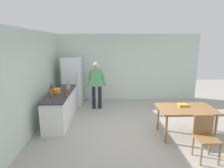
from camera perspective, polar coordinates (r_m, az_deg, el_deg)
ground_plane at (r=5.36m, az=5.13°, el=-13.87°), size 14.00×14.00×0.00m
wall_back at (r=7.85m, az=2.60°, el=5.00°), size 6.40×0.12×2.70m
wall_left at (r=5.43m, az=-23.21°, el=0.59°), size 0.12×5.60×2.70m
kitchen_counter at (r=6.04m, az=-15.10°, el=-6.52°), size 0.64×2.20×0.90m
refrigerator at (r=7.42m, az=-11.84°, el=0.77°), size 0.70×0.67×1.80m
person at (r=6.76m, az=-4.68°, el=0.54°), size 0.70×0.22×1.70m
dining_table at (r=5.19m, az=21.36°, el=-7.54°), size 1.40×0.90×0.75m
chair at (r=4.44m, az=26.22°, el=-13.36°), size 0.42×0.42×0.91m
cooking_pot at (r=5.88m, az=-16.44°, el=-1.94°), size 0.40×0.28×0.12m
utensil_jar at (r=6.17m, az=-13.10°, el=-0.92°), size 0.11×0.11×0.32m
bottle_wine_dark at (r=5.59m, az=-17.72°, el=-1.87°), size 0.08×0.08×0.34m
bottle_oil_amber at (r=5.44m, az=-17.75°, el=-2.57°), size 0.06×0.06×0.28m
bottle_beer_brown at (r=5.36m, az=-14.02°, el=-2.68°), size 0.06×0.06×0.26m
book_stack at (r=5.25m, az=20.54°, el=-6.01°), size 0.24×0.18×0.06m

